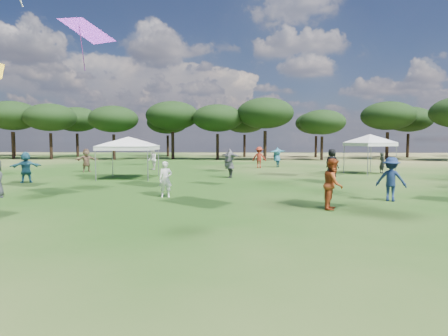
{
  "coord_description": "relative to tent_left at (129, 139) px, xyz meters",
  "views": [
    {
      "loc": [
        0.37,
        -1.69,
        2.52
      ],
      "look_at": [
        0.15,
        3.18,
        2.15
      ],
      "focal_mm": 30.0,
      "sensor_mm": 36.0,
      "label": 1
    }
  ],
  "objects": [
    {
      "name": "tent_left",
      "position": [
        0.0,
        0.0,
        0.0
      ],
      "size": [
        6.81,
        6.81,
        3.0
      ],
      "rotation": [
        0.0,
        0.0,
        0.02
      ],
      "color": "gray",
      "rests_on": "ground"
    },
    {
      "name": "tent_right",
      "position": [
        16.64,
        4.0,
        0.19
      ],
      "size": [
        5.02,
        5.02,
        3.19
      ],
      "rotation": [
        0.0,
        0.0,
        0.4
      ],
      "color": "gray",
      "rests_on": "ground"
    },
    {
      "name": "tree_line",
      "position": [
        9.28,
        25.29,
        2.85
      ],
      "size": [
        108.78,
        17.63,
        7.77
      ],
      "color": "black",
      "rests_on": "ground"
    },
    {
      "name": "festival_crowd",
      "position": [
        7.28,
        1.23,
        -1.66
      ],
      "size": [
        29.03,
        22.12,
        1.93
      ],
      "color": "silver",
      "rests_on": "ground"
    }
  ]
}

